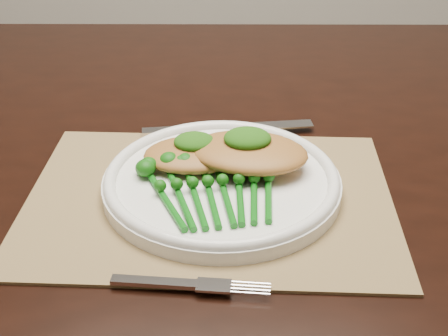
{
  "coord_description": "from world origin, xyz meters",
  "views": [
    {
      "loc": [
        -0.09,
        -0.65,
        1.16
      ],
      "look_at": [
        -0.1,
        -0.03,
        0.78
      ],
      "focal_mm": 50.0,
      "sensor_mm": 36.0,
      "label": 1
    }
  ],
  "objects_px": {
    "chicken_fillet_left": "(195,154)",
    "placemat": "(210,199)",
    "broccolini_bundle": "(218,195)",
    "dining_table": "(224,315)",
    "dinner_plate": "(222,181)"
  },
  "relations": [
    {
      "from": "chicken_fillet_left",
      "to": "broccolini_bundle",
      "type": "distance_m",
      "value": 0.08
    },
    {
      "from": "placemat",
      "to": "dining_table",
      "type": "bearing_deg",
      "value": 87.79
    },
    {
      "from": "dinner_plate",
      "to": "broccolini_bundle",
      "type": "xyz_separation_m",
      "value": [
        -0.0,
        -0.04,
        0.01
      ]
    },
    {
      "from": "dining_table",
      "to": "placemat",
      "type": "bearing_deg",
      "value": -94.47
    },
    {
      "from": "placemat",
      "to": "chicken_fillet_left",
      "type": "bearing_deg",
      "value": 112.58
    },
    {
      "from": "chicken_fillet_left",
      "to": "broccolini_bundle",
      "type": "xyz_separation_m",
      "value": [
        0.03,
        -0.08,
        -0.01
      ]
    },
    {
      "from": "chicken_fillet_left",
      "to": "broccolini_bundle",
      "type": "bearing_deg",
      "value": -74.65
    },
    {
      "from": "placemat",
      "to": "broccolini_bundle",
      "type": "height_order",
      "value": "broccolini_bundle"
    },
    {
      "from": "placemat",
      "to": "broccolini_bundle",
      "type": "bearing_deg",
      "value": -67.13
    },
    {
      "from": "dining_table",
      "to": "dinner_plate",
      "type": "xyz_separation_m",
      "value": [
        0.0,
        -0.18,
        0.39
      ]
    },
    {
      "from": "broccolini_bundle",
      "to": "dining_table",
      "type": "bearing_deg",
      "value": 78.79
    },
    {
      "from": "chicken_fillet_left",
      "to": "placemat",
      "type": "bearing_deg",
      "value": -74.75
    },
    {
      "from": "placemat",
      "to": "broccolini_bundle",
      "type": "relative_size",
      "value": 2.38
    },
    {
      "from": "placemat",
      "to": "dinner_plate",
      "type": "relative_size",
      "value": 1.51
    },
    {
      "from": "dining_table",
      "to": "placemat",
      "type": "distance_m",
      "value": 0.42
    }
  ]
}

